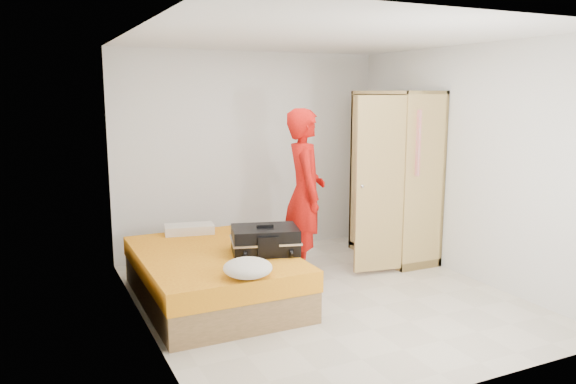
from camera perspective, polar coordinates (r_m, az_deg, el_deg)
name	(u,v)px	position (r m, az deg, el deg)	size (l,w,h in m)	color
room	(326,172)	(5.57, 3.84, 2.02)	(4.00, 4.02, 2.60)	beige
bed	(213,276)	(5.78, -7.59, -8.44)	(1.42, 2.02, 0.50)	#9E7448
wardrobe	(393,180)	(7.11, 10.65, 1.16)	(1.17, 1.20, 2.10)	#D4B667
person	(305,193)	(6.34, 1.73, -0.15)	(0.70, 0.46, 1.91)	red
suitcase	(265,240)	(5.61, -2.34, -4.91)	(0.77, 0.64, 0.29)	black
round_cushion	(248,268)	(4.91, -4.11, -7.70)	(0.43, 0.43, 0.16)	white
pillow	(189,229)	(6.48, -10.00, -3.73)	(0.55, 0.28, 0.10)	white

